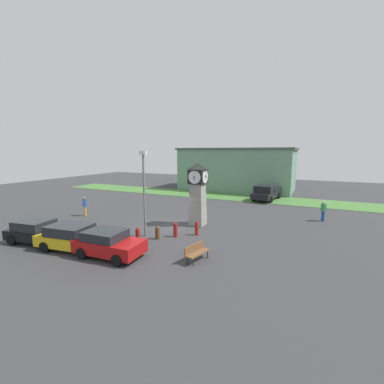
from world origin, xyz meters
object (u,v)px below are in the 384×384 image
pedestrian_crossing_lot (85,205)px  street_lamp_near_road (144,188)px  car_by_building (109,243)px  bollard_far_row (175,230)px  car_near_tower (73,237)px  pedestrian_near_bench (323,210)px  car_navy_sedan (37,231)px  bollard_end_row (197,228)px  bollard_mid_row (157,232)px  pickup_truck (267,192)px  clock_tower (198,193)px  bench (196,251)px  bollard_near_tower (138,234)px

pedestrian_crossing_lot → street_lamp_near_road: (8.35, -2.41, 2.42)m
car_by_building → pedestrian_crossing_lot: pedestrian_crossing_lot is taller
bollard_far_row → car_by_building: size_ratio=0.26×
car_near_tower → pedestrian_near_bench: pedestrian_near_bench is taller
car_near_tower → street_lamp_near_road: bearing=56.9°
pedestrian_near_bench → car_navy_sedan: bearing=-141.5°
bollard_end_row → street_lamp_near_road: 4.65m
car_navy_sedan → bollard_mid_row: bearing=29.4°
pedestrian_near_bench → pickup_truck: bearing=126.9°
bollard_mid_row → bollard_end_row: bollard_end_row is taller
car_by_building → car_navy_sedan: bearing=-178.0°
clock_tower → street_lamp_near_road: (-2.18, -4.15, 0.83)m
car_navy_sedan → car_by_building: size_ratio=1.03×
bollard_end_row → pedestrian_near_bench: pedestrian_near_bench is taller
bollard_mid_row → bollard_far_row: 1.27m
clock_tower → car_near_tower: clock_tower is taller
bollard_end_row → bench: size_ratio=0.59×
bollard_mid_row → pedestrian_crossing_lot: 9.80m
bollard_end_row → car_by_building: (-3.01, -5.47, 0.26)m
pickup_truck → street_lamp_near_road: (-5.52, -17.45, 2.50)m
bollard_end_row → pedestrian_near_bench: bearing=43.8°
street_lamp_near_road → pickup_truck: bearing=72.4°
clock_tower → car_near_tower: (-4.68, -7.99, -1.84)m
bollard_far_row → bollard_end_row: 1.52m
clock_tower → pedestrian_crossing_lot: size_ratio=2.82×
pickup_truck → pedestrian_crossing_lot: pickup_truck is taller
car_navy_sedan → street_lamp_near_road: street_lamp_near_road is taller
pickup_truck → pedestrian_near_bench: pickup_truck is taller
bollard_end_row → street_lamp_near_road: bearing=-151.7°
car_near_tower → street_lamp_near_road: size_ratio=0.78×
bollard_far_row → bench: (2.92, -2.98, 0.01)m
bollard_near_tower → bench: bollard_near_tower is taller
pickup_truck → pedestrian_near_bench: (5.89, -7.85, 0.06)m
bollard_mid_row → car_near_tower: bearing=-134.3°
pickup_truck → bench: 19.68m
clock_tower → car_by_building: clock_tower is taller
bollard_end_row → car_navy_sedan: car_navy_sedan is taller
bollard_end_row → bollard_near_tower: bearing=-137.6°
clock_tower → pedestrian_crossing_lot: 10.79m
clock_tower → pedestrian_near_bench: clock_tower is taller
bollard_near_tower → bollard_far_row: bollard_far_row is taller
bollard_end_row → car_by_building: size_ratio=0.25×
bollard_near_tower → car_navy_sedan: size_ratio=0.23×
pickup_truck → pedestrian_crossing_lot: (-13.87, -15.04, 0.08)m
car_by_building → pickup_truck: (5.35, 21.21, 0.17)m
bollard_near_tower → bollard_mid_row: 1.31m
bollard_far_row → car_near_tower: size_ratio=0.22×
clock_tower → pickup_truck: size_ratio=0.87×
clock_tower → pedestrian_near_bench: 10.84m
bollard_far_row → car_navy_sedan: bearing=-148.3°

